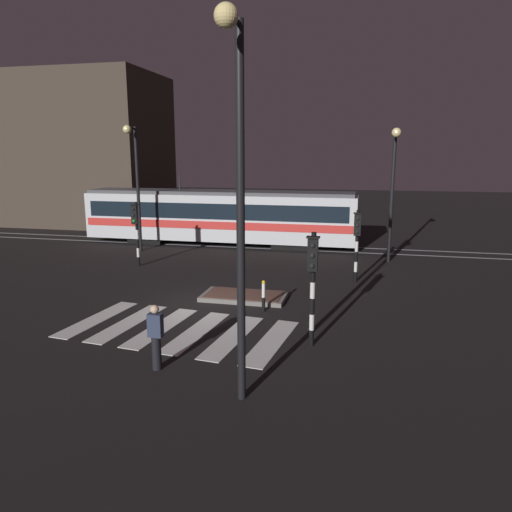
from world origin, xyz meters
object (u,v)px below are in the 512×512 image
traffic_light_corner_far_right (357,235)px  street_lamp_near_kerb (237,175)px  tram (219,216)px  traffic_light_corner_near_right (313,273)px  street_lamp_trackside_right (393,178)px  street_lamp_trackside_left (135,173)px  traffic_light_corner_far_left (136,224)px  bollard_island_edge (264,296)px  pedestrian_waiting_at_kerb (156,337)px

traffic_light_corner_far_right → street_lamp_near_kerb: 11.62m
traffic_light_corner_far_right → tram: size_ratio=0.19×
traffic_light_corner_far_right → street_lamp_near_kerb: (-2.21, -11.03, 2.94)m
traffic_light_corner_near_right → street_lamp_trackside_right: street_lamp_trackside_right is taller
street_lamp_trackside_left → street_lamp_trackside_right: 13.61m
tram → traffic_light_corner_near_right: bearing=-63.6°
traffic_light_corner_far_left → bollard_island_edge: traffic_light_corner_far_left is taller
street_lamp_trackside_left → street_lamp_trackside_right: street_lamp_trackside_left is taller
tram → pedestrian_waiting_at_kerb: 17.40m
street_lamp_near_kerb → street_lamp_trackside_right: street_lamp_near_kerb is taller
bollard_island_edge → tram: bearing=114.0°
street_lamp_trackside_right → traffic_light_corner_far_left: bearing=-163.2°
traffic_light_corner_near_right → traffic_light_corner_far_left: (-9.41, 8.15, -0.10)m
street_lamp_near_kerb → street_lamp_trackside_left: 18.05m
traffic_light_corner_far_left → street_lamp_trackside_left: 4.43m
street_lamp_trackside_right → tram: 10.54m
street_lamp_near_kerb → tram: (-6.09, 18.20, -3.23)m
bollard_island_edge → traffic_light_corner_near_right: bearing=-54.7°
street_lamp_near_kerb → traffic_light_corner_far_right: bearing=78.7°
traffic_light_corner_far_right → tram: bearing=139.2°
street_lamp_trackside_right → pedestrian_waiting_at_kerb: size_ratio=3.85×
traffic_light_corner_far_left → street_lamp_near_kerb: bearing=-54.8°
traffic_light_corner_near_right → traffic_light_corner_far_right: size_ratio=1.06×
street_lamp_trackside_right → bollard_island_edge: bearing=-116.9°
traffic_light_corner_far_right → tram: tram is taller
tram → pedestrian_waiting_at_kerb: tram is taller
street_lamp_trackside_left → pedestrian_waiting_at_kerb: bearing=-62.0°
street_lamp_near_kerb → pedestrian_waiting_at_kerb: street_lamp_near_kerb is taller
traffic_light_corner_near_right → traffic_light_corner_far_left: 12.45m
tram → traffic_light_corner_far_left: bearing=-108.3°
traffic_light_corner_far_right → bollard_island_edge: traffic_light_corner_far_right is taller
street_lamp_near_kerb → traffic_light_corner_far_left: bearing=125.2°
street_lamp_trackside_left → bollard_island_edge: 13.16m
traffic_light_corner_near_right → traffic_light_corner_far_left: size_ratio=1.05×
street_lamp_near_kerb → bollard_island_edge: bearing=97.3°
traffic_light_corner_far_right → pedestrian_waiting_at_kerb: 10.95m
tram → street_lamp_trackside_left: bearing=-140.7°
street_lamp_trackside_left → bollard_island_edge: bearing=-44.0°
street_lamp_trackside_left → tram: street_lamp_trackside_left is taller
street_lamp_trackside_right → tram: size_ratio=0.40×
bollard_island_edge → street_lamp_near_kerb: bearing=-82.7°
traffic_light_corner_far_right → street_lamp_trackside_left: bearing=161.3°
street_lamp_trackside_left → pedestrian_waiting_at_kerb: street_lamp_trackside_left is taller
traffic_light_corner_far_right → street_lamp_trackside_left: 12.96m
traffic_light_corner_far_left → street_lamp_trackside_left: street_lamp_trackside_left is taller
traffic_light_corner_far_left → tram: size_ratio=0.19×
traffic_light_corner_near_right → street_lamp_near_kerb: bearing=-108.3°
bollard_island_edge → traffic_light_corner_far_right: bearing=57.2°
bollard_island_edge → pedestrian_waiting_at_kerb: bearing=-108.0°
traffic_light_corner_near_right → traffic_light_corner_far_right: 7.55m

